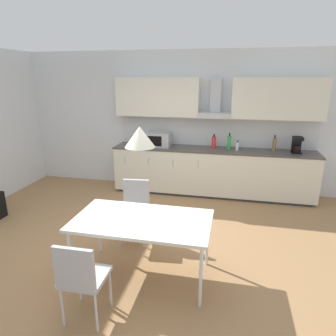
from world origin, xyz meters
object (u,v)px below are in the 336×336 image
at_px(chair_near_left, 81,275).
at_px(bottle_green, 229,142).
at_px(chair_far_left, 135,204).
at_px(bottle_red, 214,142).
at_px(bottle_brown, 274,144).
at_px(pendant_lamp, 140,137).
at_px(bottle_white, 237,146).
at_px(microwave, 158,139).
at_px(dining_table, 142,223).
at_px(coffee_maker, 297,145).

bearing_deg(chair_near_left, bottle_green, 71.14).
bearing_deg(bottle_green, chair_far_left, -121.92).
bearing_deg(bottle_red, bottle_brown, 0.13).
height_order(chair_far_left, chair_near_left, same).
bearing_deg(chair_near_left, pendant_lamp, 66.72).
xyz_separation_m(bottle_white, chair_near_left, (-1.39, -3.58, -0.48)).
height_order(bottle_red, chair_near_left, bottle_red).
height_order(chair_far_left, pendant_lamp, pendant_lamp).
bearing_deg(bottle_white, microwave, 179.55).
height_order(bottle_white, pendant_lamp, pendant_lamp).
distance_m(microwave, bottle_red, 1.10).
bearing_deg(microwave, chair_far_left, -85.84).
height_order(bottle_green, bottle_white, bottle_green).
bearing_deg(dining_table, chair_far_left, 113.84).
xyz_separation_m(coffee_maker, bottle_red, (-1.51, 0.03, -0.03)).
distance_m(dining_table, chair_far_left, 0.90).
bearing_deg(bottle_red, chair_near_left, -104.50).
bearing_deg(bottle_green, microwave, -178.80).
bearing_deg(microwave, pendant_lamp, -79.79).
xyz_separation_m(bottle_green, pendant_lamp, (-0.89, -2.81, 0.61)).
xyz_separation_m(coffee_maker, pendant_lamp, (-2.10, -2.81, 0.60)).
distance_m(bottle_red, bottle_white, 0.45).
bearing_deg(coffee_maker, bottle_red, 178.75).
distance_m(bottle_green, pendant_lamp, 3.01).
bearing_deg(bottle_green, dining_table, -107.55).
bearing_deg(dining_table, chair_near_left, -113.28).
xyz_separation_m(bottle_white, pendant_lamp, (-1.04, -2.77, 0.67)).
height_order(microwave, bottle_white, microwave).
bearing_deg(chair_far_left, bottle_green, 58.08).
bearing_deg(chair_far_left, microwave, 94.16).
bearing_deg(chair_far_left, chair_near_left, -89.67).
bearing_deg(bottle_red, pendant_lamp, -101.84).
bearing_deg(pendant_lamp, bottle_green, 72.45).
bearing_deg(dining_table, pendant_lamp, 116.57).
distance_m(coffee_maker, dining_table, 3.53).
distance_m(coffee_maker, bottle_brown, 0.39).
bearing_deg(bottle_brown, pendant_lamp, -121.11).
height_order(microwave, bottle_green, bottle_green).
bearing_deg(bottle_red, chair_far_left, -115.15).
xyz_separation_m(bottle_red, bottle_white, (0.45, -0.07, -0.04)).
height_order(coffee_maker, chair_far_left, coffee_maker).
relative_size(bottle_red, chair_far_left, 0.32).
relative_size(dining_table, pendant_lamp, 4.85).
relative_size(bottle_brown, dining_table, 0.20).
relative_size(bottle_white, chair_far_left, 0.22).
bearing_deg(coffee_maker, chair_far_left, -140.94).
bearing_deg(pendant_lamp, bottle_red, 78.16).
xyz_separation_m(bottle_red, chair_far_left, (-0.95, -2.03, -0.52)).
xyz_separation_m(bottle_green, chair_near_left, (-1.24, -3.62, -0.53)).
height_order(bottle_red, dining_table, bottle_red).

